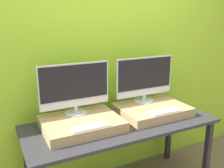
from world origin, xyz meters
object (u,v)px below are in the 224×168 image
object	(u,v)px
keyboard_right	(164,111)
monitor_left	(75,87)
monitor_right	(145,78)
keyboard_left	(90,127)

from	to	relation	value
keyboard_right	monitor_left	bearing A→B (deg)	155.30
monitor_left	monitor_right	xyz separation A→B (m)	(0.74, 0.00, 0.00)
keyboard_left	keyboard_right	world-z (taller)	same
monitor_right	keyboard_right	xyz separation A→B (m)	(-0.00, -0.34, -0.24)
keyboard_left	keyboard_right	xyz separation A→B (m)	(0.74, 0.00, 0.00)
monitor_left	keyboard_left	distance (m)	0.41
monitor_left	keyboard_right	size ratio (longest dim) A/B	2.06
monitor_left	keyboard_left	xyz separation A→B (m)	(0.00, -0.34, -0.24)
monitor_right	keyboard_right	size ratio (longest dim) A/B	2.06
monitor_right	keyboard_right	world-z (taller)	monitor_right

